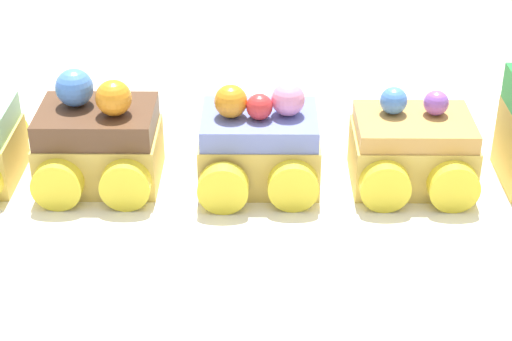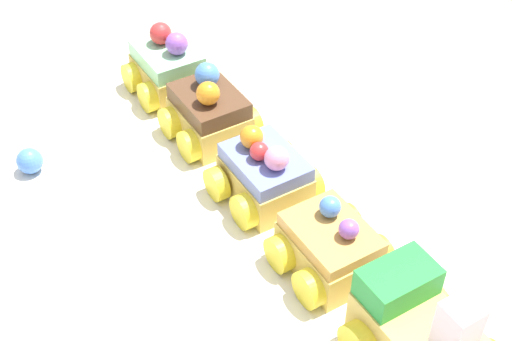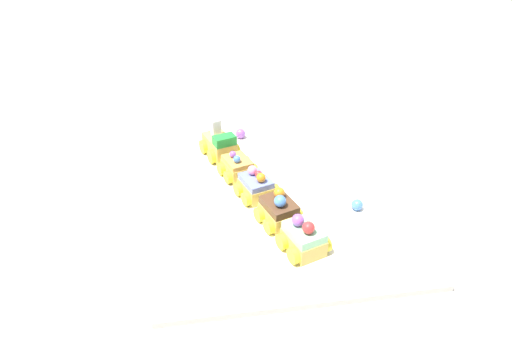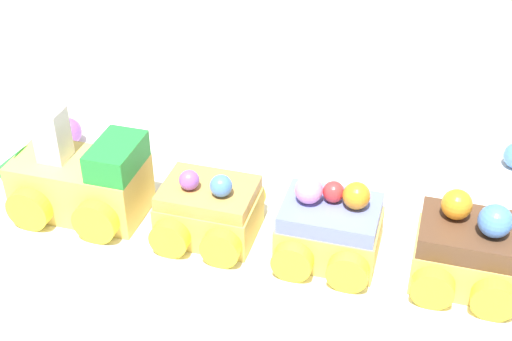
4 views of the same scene
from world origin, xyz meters
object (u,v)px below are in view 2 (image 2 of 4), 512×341
object	(u,v)px
cake_car_caramel	(330,248)
cake_car_blueberry	(265,176)
cake_car_chocolate	(210,114)
gumball_blue	(30,161)
cake_car_mint	(168,69)

from	to	relation	value
cake_car_caramel	cake_car_blueberry	xyz separation A→B (m)	(-0.08, -0.03, 0.00)
cake_car_chocolate	gumball_blue	bearing A→B (deg)	-103.39
cake_car_caramel	cake_car_blueberry	size ratio (longest dim) A/B	1.00
cake_car_caramel	cake_car_mint	distance (m)	0.26
cake_car_chocolate	gumball_blue	world-z (taller)	cake_car_chocolate
cake_car_chocolate	gumball_blue	distance (m)	0.16
gumball_blue	cake_car_blueberry	bearing A→B (deg)	68.14
cake_car_blueberry	gumball_blue	xyz separation A→B (m)	(-0.07, -0.19, -0.01)
cake_car_blueberry	cake_car_mint	world-z (taller)	cake_car_mint
cake_car_caramel	gumball_blue	size ratio (longest dim) A/B	3.99
gumball_blue	cake_car_chocolate	bearing A→B (deg)	94.99
cake_car_chocolate	cake_car_mint	xyz separation A→B (m)	(-0.08, -0.03, 0.00)
cake_car_caramel	cake_car_chocolate	size ratio (longest dim) A/B	1.00
cake_car_caramel	cake_car_chocolate	bearing A→B (deg)	-179.93
cake_car_blueberry	cake_car_mint	xyz separation A→B (m)	(-0.17, -0.05, 0.00)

